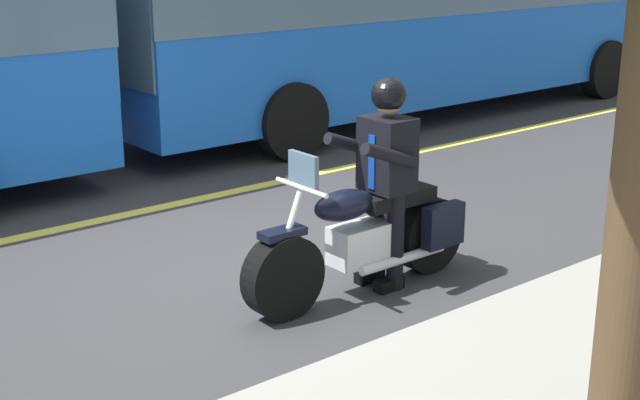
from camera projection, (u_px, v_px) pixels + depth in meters
The scene contains 4 objects.
ground_plane at pixel (232, 271), 7.72m from camera, with size 80.00×80.00×0.00m, color #333335.
lane_center_stripe at pixel (125, 215), 9.20m from camera, with size 60.00×0.16×0.01m, color #E5DB4C.
motorcycle_main at pixel (367, 238), 7.19m from camera, with size 2.21×0.60×1.26m.
rider_main at pixel (386, 165), 7.13m from camera, with size 0.62×0.54×1.74m.
Camera 1 is at (3.93, 6.07, 2.87)m, focal length 49.96 mm.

